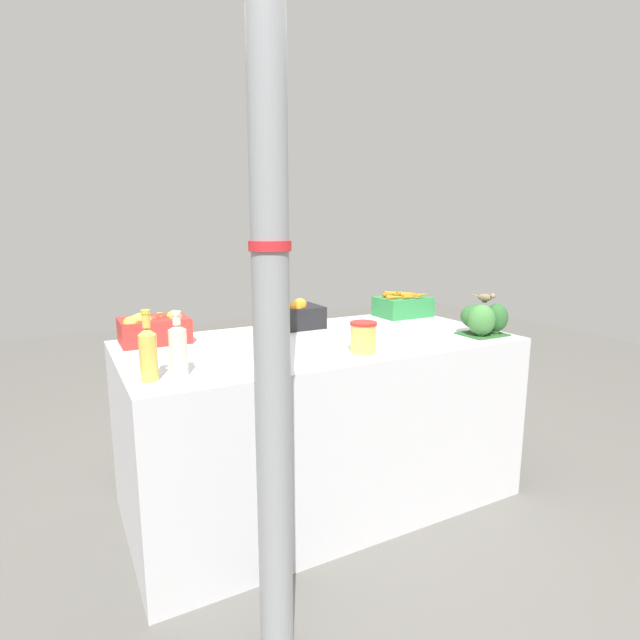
{
  "coord_description": "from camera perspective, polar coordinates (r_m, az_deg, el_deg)",
  "views": [
    {
      "loc": [
        -1.13,
        -2.12,
        1.41
      ],
      "look_at": [
        0.0,
        0.0,
        0.95
      ],
      "focal_mm": 28.0,
      "sensor_mm": 36.0,
      "label": 1
    }
  ],
  "objects": [
    {
      "name": "broccoli_pile",
      "position": [
        2.69,
        18.14,
        0.12
      ],
      "size": [
        0.23,
        0.21,
        0.17
      ],
      "color": "#2D602D",
      "rests_on": "market_table"
    },
    {
      "name": "ground_plane",
      "position": [
        2.79,
        -0.0,
        -19.51
      ],
      "size": [
        10.0,
        10.0,
        0.0
      ],
      "primitive_type": "plane",
      "color": "#605E59"
    },
    {
      "name": "support_pole",
      "position": [
        1.48,
        -5.71,
        6.62
      ],
      "size": [
        0.13,
        0.13,
        2.6
      ],
      "color": "gray",
      "rests_on": "ground_plane"
    },
    {
      "name": "orange_crate",
      "position": [
        2.74,
        -3.3,
        0.53
      ],
      "size": [
        0.32,
        0.23,
        0.16
      ],
      "color": "black",
      "rests_on": "market_table"
    },
    {
      "name": "pickle_jar",
      "position": [
        2.22,
        4.97,
        -1.96
      ],
      "size": [
        0.12,
        0.12,
        0.14
      ],
      "color": "#DBBC56",
      "rests_on": "market_table"
    },
    {
      "name": "juice_bottle_cloudy",
      "position": [
        1.93,
        -15.91,
        -3.22
      ],
      "size": [
        0.07,
        0.07,
        0.25
      ],
      "color": "beige",
      "rests_on": "market_table"
    },
    {
      "name": "juice_bottle_golden",
      "position": [
        1.91,
        -19.04,
        -3.47
      ],
      "size": [
        0.06,
        0.06,
        0.26
      ],
      "color": "gold",
      "rests_on": "market_table"
    },
    {
      "name": "sparrow_bird",
      "position": [
        2.7,
        18.4,
        2.48
      ],
      "size": [
        0.06,
        0.13,
        0.05
      ],
      "rotation": [
        0.0,
        0.0,
        -1.23
      ],
      "color": "#4C3D2D",
      "rests_on": "broccoli_pile"
    },
    {
      "name": "apple_crate",
      "position": [
        2.53,
        -18.41,
        -0.84
      ],
      "size": [
        0.32,
        0.23,
        0.15
      ],
      "color": "red",
      "rests_on": "market_table"
    },
    {
      "name": "carrot_crate",
      "position": [
        3.14,
        9.46,
        1.65
      ],
      "size": [
        0.32,
        0.23,
        0.16
      ],
      "color": "#2D8442",
      "rests_on": "market_table"
    },
    {
      "name": "market_table",
      "position": [
        2.6,
        -0.0,
        -11.42
      ],
      "size": [
        1.9,
        0.95,
        0.85
      ],
      "primitive_type": "cube",
      "color": "silver",
      "rests_on": "ground_plane"
    }
  ]
}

